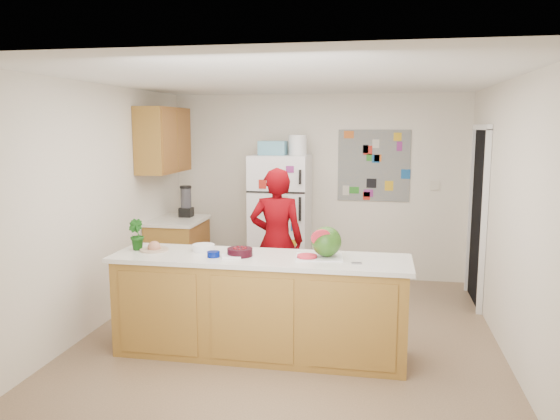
% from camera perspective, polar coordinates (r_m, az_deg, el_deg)
% --- Properties ---
extents(floor, '(4.00, 4.50, 0.02)m').
position_cam_1_polar(floor, '(5.61, 1.10, -13.02)').
color(floor, brown).
rests_on(floor, ground).
extents(wall_back, '(4.00, 0.02, 2.50)m').
position_cam_1_polar(wall_back, '(7.50, 3.97, 2.44)').
color(wall_back, beige).
rests_on(wall_back, ground).
extents(wall_left, '(0.02, 4.50, 2.50)m').
position_cam_1_polar(wall_left, '(5.94, -18.36, 0.36)').
color(wall_left, beige).
rests_on(wall_left, ground).
extents(wall_right, '(0.02, 4.50, 2.50)m').
position_cam_1_polar(wall_right, '(5.33, 22.97, -0.80)').
color(wall_right, beige).
rests_on(wall_right, ground).
extents(ceiling, '(4.00, 4.50, 0.02)m').
position_cam_1_polar(ceiling, '(5.23, 1.19, 13.57)').
color(ceiling, white).
rests_on(ceiling, wall_back).
extents(doorway, '(0.03, 0.85, 2.04)m').
position_cam_1_polar(doorway, '(6.77, 20.06, -0.71)').
color(doorway, black).
rests_on(doorway, ground).
extents(peninsula_base, '(2.60, 0.62, 0.88)m').
position_cam_1_polar(peninsula_base, '(5.03, -2.12, -10.17)').
color(peninsula_base, brown).
rests_on(peninsula_base, floor).
extents(peninsula_top, '(2.68, 0.70, 0.04)m').
position_cam_1_polar(peninsula_top, '(4.90, -2.15, -5.08)').
color(peninsula_top, silver).
rests_on(peninsula_top, peninsula_base).
extents(side_counter_base, '(0.60, 0.80, 0.86)m').
position_cam_1_polar(side_counter_base, '(7.16, -10.57, -4.65)').
color(side_counter_base, brown).
rests_on(side_counter_base, floor).
extents(side_counter_top, '(0.64, 0.84, 0.04)m').
position_cam_1_polar(side_counter_top, '(7.07, -10.68, -1.10)').
color(side_counter_top, silver).
rests_on(side_counter_top, side_counter_base).
extents(upper_cabinets, '(0.35, 1.00, 0.80)m').
position_cam_1_polar(upper_cabinets, '(6.97, -12.07, 7.16)').
color(upper_cabinets, brown).
rests_on(upper_cabinets, wall_left).
extents(refrigerator, '(0.75, 0.70, 1.70)m').
position_cam_1_polar(refrigerator, '(7.24, 0.05, -0.95)').
color(refrigerator, silver).
rests_on(refrigerator, floor).
extents(fridge_top_bin, '(0.35, 0.28, 0.18)m').
position_cam_1_polar(fridge_top_bin, '(7.17, -0.74, 6.50)').
color(fridge_top_bin, '#5999B2').
rests_on(fridge_top_bin, refrigerator).
extents(photo_collage, '(0.95, 0.01, 0.95)m').
position_cam_1_polar(photo_collage, '(7.40, 9.77, 4.59)').
color(photo_collage, slate).
rests_on(photo_collage, wall_back).
extents(person, '(0.63, 0.46, 1.63)m').
position_cam_1_polar(person, '(6.03, -0.36, -3.28)').
color(person, '#630106').
rests_on(person, floor).
extents(blender_appliance, '(0.14, 0.14, 0.38)m').
position_cam_1_polar(blender_appliance, '(7.20, -9.79, 0.80)').
color(blender_appliance, black).
rests_on(blender_appliance, side_counter_top).
extents(cutting_board, '(0.44, 0.35, 0.01)m').
position_cam_1_polar(cutting_board, '(4.85, 4.12, -4.94)').
color(cutting_board, white).
rests_on(cutting_board, peninsula_top).
extents(watermelon, '(0.27, 0.27, 0.27)m').
position_cam_1_polar(watermelon, '(4.83, 4.87, -3.31)').
color(watermelon, '#265714').
rests_on(watermelon, cutting_board).
extents(watermelon_slice, '(0.17, 0.17, 0.02)m').
position_cam_1_polar(watermelon_slice, '(4.81, 2.84, -4.83)').
color(watermelon_slice, '#B9292F').
rests_on(watermelon_slice, cutting_board).
extents(cherry_bowl, '(0.30, 0.30, 0.07)m').
position_cam_1_polar(cherry_bowl, '(4.91, -4.22, -4.41)').
color(cherry_bowl, black).
rests_on(cherry_bowl, peninsula_top).
extents(white_bowl, '(0.25, 0.25, 0.06)m').
position_cam_1_polar(white_bowl, '(5.15, -8.00, -3.91)').
color(white_bowl, white).
rests_on(white_bowl, peninsula_top).
extents(cobalt_bowl, '(0.12, 0.12, 0.05)m').
position_cam_1_polar(cobalt_bowl, '(4.90, -6.97, -4.61)').
color(cobalt_bowl, '#000D5E').
rests_on(cobalt_bowl, peninsula_top).
extents(plate, '(0.30, 0.30, 0.02)m').
position_cam_1_polar(plate, '(5.25, -13.00, -4.06)').
color(plate, beige).
rests_on(plate, peninsula_top).
extents(paper_towel, '(0.20, 0.19, 0.02)m').
position_cam_1_polar(paper_towel, '(4.87, -5.14, -4.85)').
color(paper_towel, silver).
rests_on(paper_towel, peninsula_top).
extents(keys, '(0.09, 0.05, 0.01)m').
position_cam_1_polar(keys, '(4.67, 8.01, -5.52)').
color(keys, gray).
rests_on(keys, peninsula_top).
extents(potted_plant, '(0.20, 0.18, 0.29)m').
position_cam_1_polar(potted_plant, '(5.30, -14.81, -2.50)').
color(potted_plant, '#153E0C').
rests_on(potted_plant, peninsula_top).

